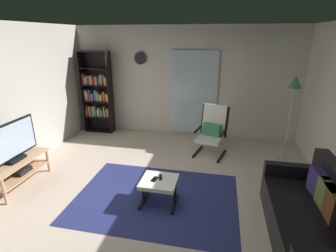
% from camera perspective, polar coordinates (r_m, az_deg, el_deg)
% --- Properties ---
extents(ground_plane, '(7.02, 7.02, 0.00)m').
position_cam_1_polar(ground_plane, '(4.07, -3.08, -16.09)').
color(ground_plane, beige).
extents(wall_back, '(5.60, 0.06, 2.60)m').
position_cam_1_polar(wall_back, '(6.24, 3.57, 9.70)').
color(wall_back, beige).
rests_on(wall_back, ground).
extents(glass_door_panel, '(1.10, 0.01, 2.00)m').
position_cam_1_polar(glass_door_panel, '(6.20, 5.80, 7.20)').
color(glass_door_panel, silver).
extents(area_rug, '(2.46, 1.79, 0.01)m').
position_cam_1_polar(area_rug, '(4.11, -2.65, -15.61)').
color(area_rug, navy).
rests_on(area_rug, ground).
extents(tv_stand, '(0.51, 1.11, 0.45)m').
position_cam_1_polar(tv_stand, '(4.95, -30.63, -8.17)').
color(tv_stand, tan).
rests_on(tv_stand, ground).
extents(television, '(0.20, 1.03, 0.64)m').
position_cam_1_polar(television, '(4.76, -31.60, -3.25)').
color(television, black).
rests_on(television, tv_stand).
extents(bookshelf_near_tv, '(0.72, 0.30, 2.02)m').
position_cam_1_polar(bookshelf_near_tv, '(6.70, -15.45, 6.86)').
color(bookshelf_near_tv, black).
rests_on(bookshelf_near_tv, ground).
extents(leather_sofa, '(0.83, 1.80, 0.86)m').
position_cam_1_polar(leather_sofa, '(3.67, 30.00, -17.56)').
color(leather_sofa, black).
rests_on(leather_sofa, ground).
extents(lounge_armchair, '(0.70, 0.76, 1.02)m').
position_cam_1_polar(lounge_armchair, '(5.37, 9.84, -0.71)').
color(lounge_armchair, black).
rests_on(lounge_armchair, ground).
extents(ottoman, '(0.52, 0.48, 0.39)m').
position_cam_1_polar(ottoman, '(3.83, -2.02, -12.80)').
color(ottoman, white).
rests_on(ottoman, ground).
extents(tv_remote, '(0.07, 0.15, 0.02)m').
position_cam_1_polar(tv_remote, '(3.84, -1.68, -11.34)').
color(tv_remote, black).
rests_on(tv_remote, ottoman).
extents(cell_phone, '(0.09, 0.15, 0.01)m').
position_cam_1_polar(cell_phone, '(3.80, -3.01, -11.75)').
color(cell_phone, black).
rests_on(cell_phone, ottoman).
extents(floor_lamp_by_shelf, '(0.24, 0.24, 1.67)m').
position_cam_1_polar(floor_lamp_by_shelf, '(5.33, 26.29, 7.18)').
color(floor_lamp_by_shelf, '#A5A5AD').
rests_on(floor_lamp_by_shelf, ground).
extents(wall_clock, '(0.29, 0.03, 0.29)m').
position_cam_1_polar(wall_clock, '(6.34, -6.23, 14.79)').
color(wall_clock, silver).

